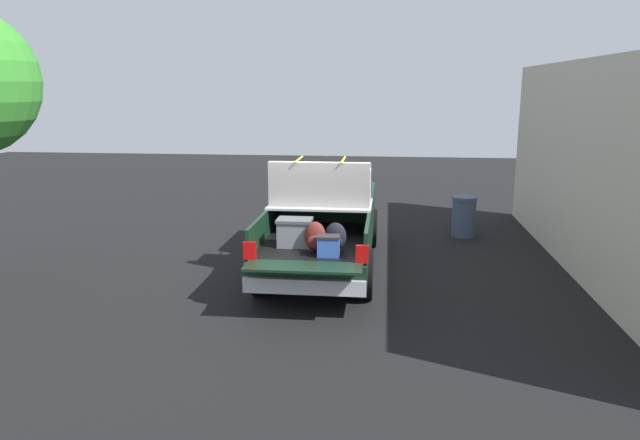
# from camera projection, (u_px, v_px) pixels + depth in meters

# --- Properties ---
(ground_plane) EXTENTS (40.00, 40.00, 0.00)m
(ground_plane) POSITION_uv_depth(u_px,v_px,m) (323.00, 267.00, 12.03)
(ground_plane) COLOR black
(pickup_truck) EXTENTS (6.05, 2.06, 2.23)m
(pickup_truck) POSITION_uv_depth(u_px,v_px,m) (325.00, 217.00, 12.17)
(pickup_truck) COLOR black
(pickup_truck) RESTS_ON ground_plane
(building_facade) EXTENTS (10.92, 0.36, 4.06)m
(building_facade) POSITION_uv_depth(u_px,v_px,m) (588.00, 170.00, 11.16)
(building_facade) COLOR beige
(building_facade) RESTS_ON ground_plane
(trash_can) EXTENTS (0.60, 0.60, 0.98)m
(trash_can) POSITION_uv_depth(u_px,v_px,m) (464.00, 216.00, 14.41)
(trash_can) COLOR #3F4C66
(trash_can) RESTS_ON ground_plane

